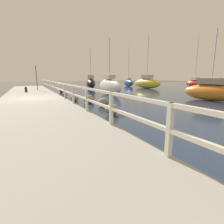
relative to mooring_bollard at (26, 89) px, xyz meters
name	(u,v)px	position (x,y,z in m)	size (l,w,h in m)	color
ground_plane	(33,102)	(0.43, -5.63, -0.53)	(120.00, 120.00, 0.00)	#4C473D
dock_walkway	(33,100)	(0.43, -5.63, -0.39)	(4.21, 36.00, 0.27)	#9E998E
railing	(61,87)	(2.43, -5.63, 0.43)	(0.10, 32.50, 1.02)	silver
boulder_upstream	(89,99)	(3.81, -7.91, -0.25)	(0.74, 0.67, 0.56)	gray
boulder_near_dock	(104,102)	(4.21, -9.56, -0.27)	(0.68, 0.61, 0.51)	gray
boulder_mid_strip	(65,94)	(3.22, -2.62, -0.37)	(0.43, 0.39, 0.32)	gray
boulder_water_edge	(61,91)	(3.50, 0.75, -0.31)	(0.59, 0.53, 0.44)	#666056
boulder_downstream	(112,109)	(3.64, -11.92, -0.28)	(0.66, 0.59, 0.49)	gray
boulder_far_strip	(75,98)	(3.19, -6.52, -0.31)	(0.59, 0.53, 0.44)	gray
mooring_bollard	(26,89)	(0.00, 0.00, 0.00)	(0.23, 0.23, 0.52)	black
dock_lamp	(36,71)	(1.19, 2.97, 1.87)	(0.26, 0.26, 2.88)	#2D2D33
sailboat_yellow	(147,83)	(16.67, 2.86, 0.29)	(1.82, 5.57, 7.72)	gold
sailboat_navy	(223,86)	(21.01, -6.10, 0.09)	(2.18, 3.89, 5.40)	#192347
sailboat_white	(109,86)	(7.40, -3.53, 0.30)	(1.20, 5.05, 5.28)	white
sailboat_black	(91,83)	(8.77, 6.05, 0.29)	(2.85, 5.21, 5.75)	black
sailboat_blue	(128,83)	(17.10, 9.03, 0.16)	(1.51, 4.10, 6.91)	#2D4C9E
sailboat_orange	(211,91)	(12.37, -10.63, 0.17)	(1.82, 4.31, 5.05)	orange
sailboat_red	(194,83)	(24.61, 0.82, 0.20)	(1.36, 3.13, 8.12)	red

